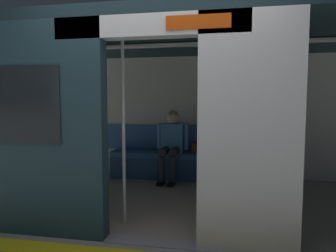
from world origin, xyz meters
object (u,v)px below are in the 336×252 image
person_seated (172,140)px  book (150,150)px  handbag (200,148)px  train_car (169,90)px  grab_pole_door (124,129)px  bench_seat (183,159)px

person_seated → book: size_ratio=5.44×
handbag → book: size_ratio=1.18×
train_car → handbag: bearing=-105.9°
train_car → grab_pole_door: bearing=69.1°
bench_seat → book: book is taller
handbag → grab_pole_door: size_ratio=0.12×
train_car → book: train_car is taller
train_car → bench_seat: train_car is taller
book → grab_pole_door: grab_pole_door is taller
bench_seat → grab_pole_door: bearing=78.9°
handbag → book: bearing=-0.4°
person_seated → grab_pole_door: size_ratio=0.56×
handbag → book: 0.89m
train_car → grab_pole_door: size_ratio=3.01×
train_car → book: size_ratio=29.09×
bench_seat → train_car: bearing=87.3°
bench_seat → person_seated: bearing=15.2°
person_seated → book: bearing=-16.0°
bench_seat → book: size_ratio=11.55×
grab_pole_door → train_car: bearing=-110.9°
bench_seat → handbag: (-0.28, -0.06, 0.20)m
book → grab_pole_door: (-0.21, 2.06, 0.58)m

